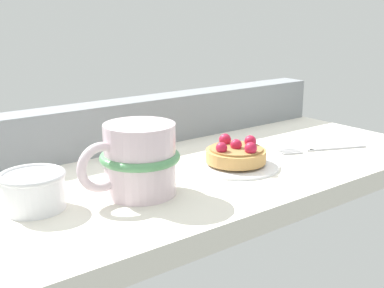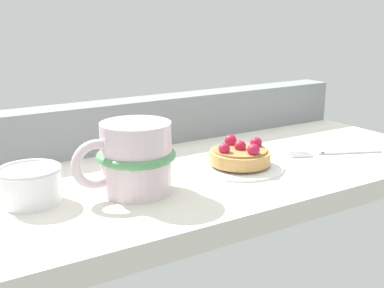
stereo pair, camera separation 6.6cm
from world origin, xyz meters
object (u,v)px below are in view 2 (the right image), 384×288
dessert_plate (240,165)px  dessert_fork (334,152)px  sugar_bowl (30,184)px  raspberry_tart (240,155)px  coffee_mug (134,158)px

dessert_plate → dessert_fork: (17.13, -2.33, -0.05)cm
dessert_plate → sugar_bowl: bearing=175.1°
sugar_bowl → raspberry_tart: bearing=-4.9°
dessert_plate → sugar_bowl: sugar_bowl is taller
coffee_mug → raspberry_tart: bearing=2.7°
coffee_mug → sugar_bowl: size_ratio=1.76×
coffee_mug → dessert_plate: bearing=2.7°
dessert_plate → coffee_mug: size_ratio=0.96×
dessert_plate → sugar_bowl: 29.54cm
dessert_plate → dessert_fork: size_ratio=0.87×
raspberry_tart → dessert_fork: size_ratio=0.60×
dessert_plate → dessert_fork: 17.29cm
raspberry_tart → coffee_mug: (-17.21, -0.82, 2.54)cm
dessert_plate → raspberry_tart: size_ratio=1.45×
coffee_mug → sugar_bowl: coffee_mug is taller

